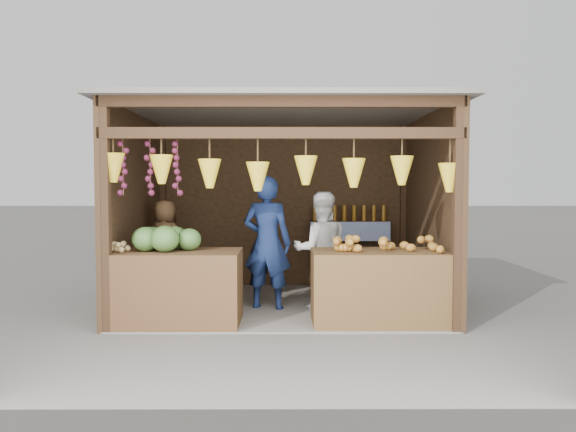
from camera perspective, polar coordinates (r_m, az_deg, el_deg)
The scene contains 12 objects.
ground at distance 7.75m, azimuth -0.54°, elevation -9.05°, with size 80.00×80.00×0.00m, color #514F49.
stall_structure at distance 7.54m, azimuth -0.81°, elevation 3.36°, with size 4.30×3.30×2.66m.
back_shelf at distance 8.95m, azimuth 6.25°, elevation -1.79°, with size 1.25×0.32×1.32m.
counter_left at distance 6.74m, azimuth -11.37°, elevation -7.17°, with size 1.52×0.85×0.87m, color #4A3118.
counter_right at distance 6.74m, azimuth 9.09°, elevation -7.17°, with size 1.54×0.85×0.87m, color #4D3219.
stool at distance 8.10m, azimuth -12.33°, elevation -7.59°, with size 0.29×0.29×0.28m, color black.
man_standing at distance 7.36m, azimuth -2.14°, elevation -2.75°, with size 0.64×0.42×1.76m, color #14234E.
woman_standing at distance 7.45m, azimuth 3.37°, elevation -3.48°, with size 0.76×0.59×1.56m, color silver.
vendor_seated at distance 8.00m, azimuth -12.39°, elevation -2.53°, with size 0.57×0.37×1.16m, color brown.
melon_pile at distance 6.71m, azimuth -12.29°, elevation -2.11°, with size 1.00×0.50×0.32m, color #1F4913, non-canonical shape.
tanfruit_pile at distance 6.76m, azimuth -17.01°, elevation -2.95°, with size 0.34×0.40×0.13m, color olive, non-canonical shape.
mango_pile at distance 6.66m, azimuth 9.95°, elevation -2.58°, with size 1.40×0.64×0.22m, color #C3441A, non-canonical shape.
Camera 1 is at (0.05, -7.58, 1.62)m, focal length 35.00 mm.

